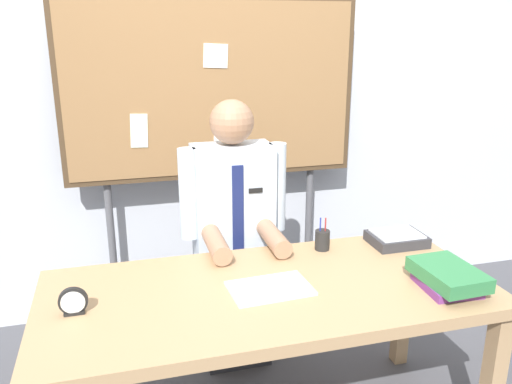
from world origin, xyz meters
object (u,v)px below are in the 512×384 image
Objects in this scene: desk at (268,305)px; desk_clock at (73,302)px; paper_tray at (397,239)px; book_stack at (448,277)px; open_notebook at (269,288)px; person at (234,245)px; bulletin_board at (213,94)px; pen_holder at (322,240)px.

desk_clock reaches higher than desk.
paper_tray reaches higher than desk.
desk is 0.79m from paper_tray.
paper_tray is at bearing 85.17° from book_stack.
open_notebook is at bearing 165.66° from book_stack.
person reaches higher than open_notebook.
bulletin_board reaches higher than desk.
pen_holder is (1.11, 0.31, 0.00)m from desk_clock.
person is 0.50m from pen_holder.
desk_clock reaches higher than open_notebook.
desk_clock is (-0.75, -0.01, 0.13)m from desk.
pen_holder reaches higher than open_notebook.
open_notebook is at bearing -90.23° from bulletin_board.
pen_holder is at bearing -42.46° from person.
bulletin_board is 1.49m from desk_clock.
desk_clock is at bearing -164.27° from pen_holder.
bulletin_board reaches higher than paper_tray.
desk is 1.28× the size of person.
desk is 0.49m from pen_holder.
book_stack reaches higher than paper_tray.
desk is at bearing 164.03° from book_stack.
person is 5.48× the size of paper_tray.
person is at bearing 89.58° from open_notebook.
bulletin_board is 1.29m from paper_tray.
paper_tray is at bearing -26.22° from person.
paper_tray is (0.38, -0.03, -0.02)m from pen_holder.
desk_clock is (-1.45, 0.19, -0.00)m from book_stack.
bulletin_board is 7.43× the size of paper_tray.
desk is at bearing -159.91° from paper_tray.
bulletin_board is (-0.00, 0.50, 0.73)m from person.
book_stack is 1.91× the size of pen_holder.
desk_clock is (-0.75, -1.14, -0.61)m from bulletin_board.
desk is 1.35m from bulletin_board.
book_stack reaches higher than desk.
desk_clock is at bearing -179.31° from desk.
pen_holder is at bearing 123.90° from book_stack.
paper_tray is (0.74, -0.86, -0.63)m from bulletin_board.
pen_holder is at bearing 174.76° from paper_tray.
person is 4.36× the size of open_notebook.
pen_holder is at bearing 40.30° from desk.
person is (0.00, 0.63, 0.01)m from desk.
paper_tray is (0.73, 0.27, 0.11)m from desk.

